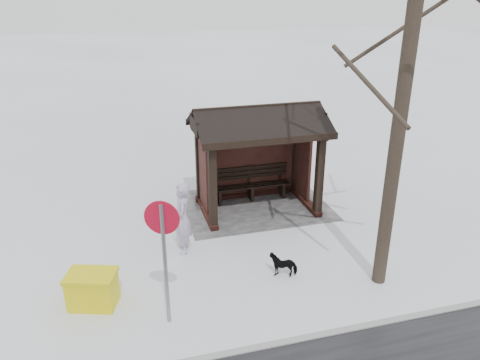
% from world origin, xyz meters
% --- Properties ---
extents(ground, '(120.00, 120.00, 0.00)m').
position_xyz_m(ground, '(0.00, 0.00, 0.00)').
color(ground, white).
rests_on(ground, ground).
extents(kerb, '(120.00, 0.15, 0.06)m').
position_xyz_m(kerb, '(0.00, 5.50, 0.01)').
color(kerb, gray).
rests_on(kerb, ground).
extents(trampled_patch, '(4.20, 3.20, 0.02)m').
position_xyz_m(trampled_patch, '(0.00, -0.20, 0.01)').
color(trampled_patch, gray).
rests_on(trampled_patch, ground).
extents(bus_shelter, '(3.60, 2.40, 3.09)m').
position_xyz_m(bus_shelter, '(0.00, -0.16, 2.17)').
color(bus_shelter, '#3D1916').
rests_on(bus_shelter, ground).
extents(pedestrian, '(0.52, 0.71, 1.80)m').
position_xyz_m(pedestrian, '(2.45, 1.80, 0.90)').
color(pedestrian, '#ABA0BB').
rests_on(pedestrian, ground).
extents(dog, '(0.68, 0.46, 0.53)m').
position_xyz_m(dog, '(0.45, 3.40, 0.26)').
color(dog, black).
rests_on(dog, ground).
extents(grit_bin, '(1.13, 0.93, 0.74)m').
position_xyz_m(grit_bin, '(4.56, 3.40, 0.38)').
color(grit_bin, yellow).
rests_on(grit_bin, ground).
extents(road_sign, '(0.61, 0.30, 2.57)m').
position_xyz_m(road_sign, '(3.15, 4.31, 1.83)').
color(road_sign, gray).
rests_on(road_sign, ground).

